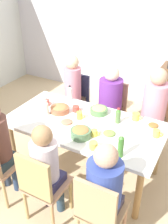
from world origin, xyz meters
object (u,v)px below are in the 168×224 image
person_0 (72,88)px  bottle_0 (70,93)px  chair_3 (42,184)px  person_3 (46,166)px  cup_4 (95,133)px  bowl_1 (81,133)px  cup_0 (156,134)px  chair_5 (112,108)px  cup_3 (136,117)px  bowl_2 (60,109)px  chair_4 (99,210)px  plate_1 (153,126)px  person_5 (110,98)px  cup_2 (46,97)px  person_1 (154,105)px  bowl_0 (99,110)px  person_4 (105,187)px  bottle_2 (121,146)px  plate_2 (109,134)px  plate_0 (67,123)px  bottle_1 (46,108)px  cup_7 (80,115)px  cup_6 (47,103)px  cup_1 (94,146)px  bottle_3 (118,116)px  chair_1 (153,119)px  cup_5 (76,109)px

person_0 → bottle_0: person_0 is taller
chair_3 → person_3: person_3 is taller
chair_3 → cup_4: bearing=71.6°
bowl_1 → cup_0: size_ratio=1.97×
chair_5 → cup_3: 0.77m
bowl_2 → person_3: bearing=-65.0°
chair_4 → plate_1: chair_4 is taller
cup_3 → cup_4: 0.61m
person_0 → chair_4: person_0 is taller
chair_5 → person_5: size_ratio=0.75×
cup_2 → chair_3: bearing=-56.3°
person_1 → bowl_1: (-0.53, -1.04, 0.03)m
person_3 → cup_0: 1.23m
chair_3 → bowl_0: chair_3 is taller
person_4 → bottle_2: 0.44m
chair_3 → cup_4: 0.77m
cup_2 → cup_3: size_ratio=0.88×
chair_4 → plate_2: 0.86m
plate_0 → bottle_1: bottle_1 is taller
chair_5 → cup_7: chair_5 is taller
bowl_1 → bottle_0: bearing=128.9°
plate_0 → bowl_1: 0.31m
person_3 → bowl_0: 1.07m
person_0 → cup_6: 0.63m
cup_3 → cup_1: bearing=-104.9°
bottle_3 → plate_1: bearing=15.0°
chair_1 → person_1: bearing=-90.0°
bowl_2 → cup_6: (-0.25, 0.06, -0.00)m
bowl_2 → cup_4: bearing=-22.3°
person_1 → chair_5: person_1 is taller
person_3 → plate_1: (0.75, 1.08, 0.07)m
cup_3 → cup_5: 0.76m
chair_1 → person_4: (0.00, -1.64, 0.20)m
chair_3 → cup_5: bearing=101.7°
chair_4 → person_5: person_5 is taller
cup_1 → person_3: bearing=-129.4°
chair_4 → plate_0: 1.12m
plate_0 → plate_1: (0.92, 0.42, -0.00)m
plate_2 → bottle_0: 0.98m
cup_2 → cup_4: cup_4 is taller
chair_3 → cup_1: size_ratio=7.24×
person_1 → cup_0: (0.20, -0.64, 0.01)m
person_4 → bottle_3: size_ratio=6.00×
chair_3 → chair_4: (0.63, 0.00, 0.00)m
cup_2 → bottle_1: 0.42m
bottle_2 → bottle_0: bearing=143.2°
plate_1 → chair_3: bearing=-122.5°
cup_1 → cup_7: 0.60m
plate_1 → cup_5: size_ratio=1.74×
plate_0 → bowl_0: bowl_0 is taller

